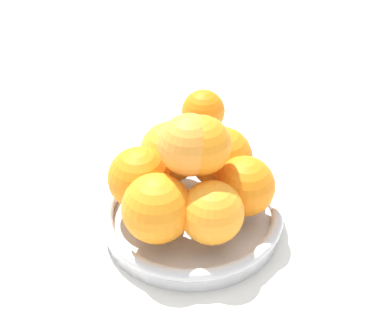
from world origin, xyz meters
TOP-DOWN VIEW (x-y plane):
  - ground_plane at (0.00, 0.00)m, footprint 4.00×4.00m
  - fruit_bowl at (0.00, 0.00)m, footprint 0.23×0.23m
  - orange_pile at (-0.00, -0.00)m, footprint 0.21×0.20m
  - stray_orange at (-0.04, 0.23)m, footprint 0.07×0.07m

SIDE VIEW (x-z plane):
  - ground_plane at x=0.00m, z-range 0.00..0.00m
  - fruit_bowl at x=0.00m, z-range 0.00..0.03m
  - stray_orange at x=-0.04m, z-range 0.00..0.07m
  - orange_pile at x=0.00m, z-range 0.02..0.15m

